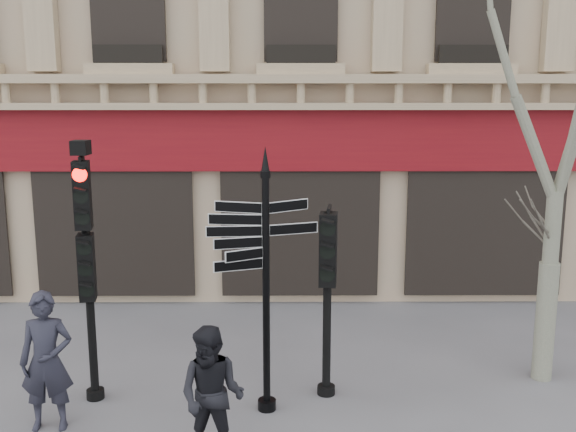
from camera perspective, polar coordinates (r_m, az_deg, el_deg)
name	(u,v)px	position (r m, az deg, el deg)	size (l,w,h in m)	color
ground	(308,411)	(9.78, 1.78, -16.93)	(80.00, 80.00, 0.00)	#57565B
fingerpost	(266,237)	(8.92, -1.99, -1.88)	(1.85, 1.85, 3.86)	black
traffic_signal_main	(86,240)	(9.73, -17.50, -2.05)	(0.48, 0.38, 3.91)	black
traffic_signal_secondary	(328,269)	(9.56, 3.54, -4.75)	(0.52, 0.40, 2.85)	black
plane_tree	(567,45)	(10.61, 23.56, 13.73)	(2.82, 2.82, 7.48)	gray
pedestrian_a	(47,361)	(9.51, -20.66, -12.00)	(0.71, 0.47, 1.95)	#23232E
pedestrian_b	(212,396)	(8.26, -6.77, -15.61)	(0.86, 0.67, 1.77)	black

